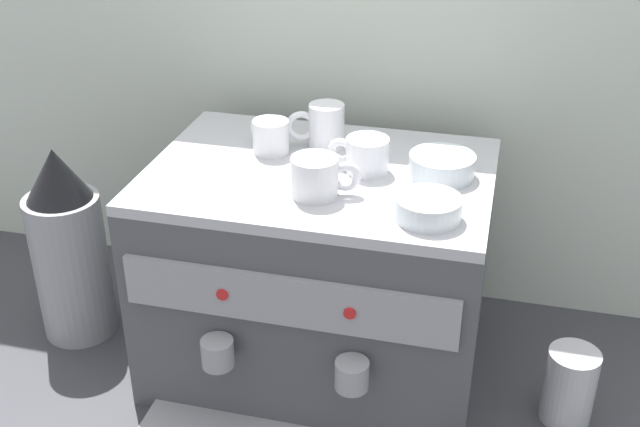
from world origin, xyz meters
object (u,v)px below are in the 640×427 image
coffee_grinder (69,249)px  milk_pitcher (569,386)px  ceramic_cup_0 (270,136)px  espresso_machine (319,272)px  ceramic_cup_1 (365,155)px  ceramic_cup_3 (324,126)px  ceramic_cup_2 (317,177)px  ceramic_bowl_0 (442,166)px  ceramic_bowl_1 (428,209)px

coffee_grinder → milk_pitcher: bearing=-1.7°
coffee_grinder → ceramic_cup_0: bearing=11.4°
espresso_machine → coffee_grinder: 0.52m
ceramic_cup_1 → ceramic_cup_3: size_ratio=1.03×
ceramic_cup_1 → coffee_grinder: 0.65m
ceramic_cup_2 → ceramic_bowl_0: bearing=32.8°
milk_pitcher → ceramic_cup_0: bearing=169.2°
ceramic_cup_1 → ceramic_bowl_0: 0.13m
ceramic_cup_2 → milk_pitcher: bearing=5.0°
ceramic_cup_2 → ceramic_cup_1: bearing=62.7°
ceramic_cup_1 → milk_pitcher: ceramic_cup_1 is taller
ceramic_bowl_1 → coffee_grinder: size_ratio=0.25×
ceramic_cup_2 → espresso_machine: bearing=101.8°
ceramic_cup_3 → ceramic_bowl_1: (0.23, -0.24, -0.02)m
ceramic_bowl_0 → milk_pitcher: ceramic_bowl_0 is taller
ceramic_cup_0 → ceramic_cup_1: (0.19, -0.04, -0.00)m
ceramic_cup_0 → milk_pitcher: size_ratio=0.60×
ceramic_cup_3 → ceramic_bowl_0: size_ratio=0.94×
ceramic_cup_1 → coffee_grinder: bearing=-175.8°
ceramic_cup_2 → ceramic_cup_3: 0.20m
espresso_machine → coffee_grinder: espresso_machine is taller
espresso_machine → ceramic_bowl_1: ceramic_bowl_1 is taller
ceramic_cup_1 → milk_pitcher: (0.40, -0.07, -0.38)m
ceramic_cup_0 → ceramic_bowl_0: (0.32, -0.03, -0.01)m
ceramic_cup_1 → ceramic_bowl_1: bearing=-48.7°
ceramic_cup_1 → ceramic_cup_2: ceramic_cup_2 is taller
espresso_machine → ceramic_bowl_0: size_ratio=5.28×
milk_pitcher → ceramic_cup_3: bearing=162.0°
ceramic_bowl_0 → milk_pitcher: 0.46m
ceramic_cup_2 → ceramic_bowl_0: ceramic_cup_2 is taller
ceramic_bowl_0 → coffee_grinder: bearing=-175.8°
coffee_grinder → ceramic_bowl_1: bearing=-8.3°
ceramic_cup_1 → ceramic_cup_3: 0.13m
ceramic_cup_0 → ceramic_cup_2: ceramic_cup_2 is taller
ceramic_cup_1 → ceramic_cup_2: 0.13m
ceramic_bowl_1 → milk_pitcher: ceramic_bowl_1 is taller
ceramic_bowl_1 → milk_pitcher: size_ratio=0.72×
ceramic_cup_2 → ceramic_bowl_1: (0.19, -0.04, -0.02)m
ceramic_cup_3 → milk_pitcher: size_ratio=0.74×
espresso_machine → milk_pitcher: (0.48, -0.05, -0.14)m
ceramic_cup_0 → ceramic_bowl_1: (0.32, -0.19, -0.01)m
espresso_machine → ceramic_bowl_0: (0.21, 0.03, 0.23)m
ceramic_cup_2 → ceramic_bowl_1: ceramic_cup_2 is taller
espresso_machine → ceramic_bowl_0: 0.31m
espresso_machine → milk_pitcher: bearing=-6.2°
ceramic_cup_1 → ceramic_bowl_0: bearing=4.7°
espresso_machine → ceramic_cup_1: ceramic_cup_1 is taller
milk_pitcher → ceramic_cup_2: bearing=-175.0°
ceramic_bowl_1 → ceramic_bowl_0: bearing=88.8°
coffee_grinder → ceramic_cup_2: bearing=-7.4°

